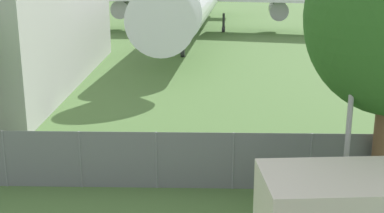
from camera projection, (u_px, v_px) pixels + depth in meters
perimeter_fence at (233, 161)px, 17.68m from camera, size 56.07×0.07×1.98m
light_mast at (357, 34)px, 14.79m from camera, size 0.44×0.44×9.11m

